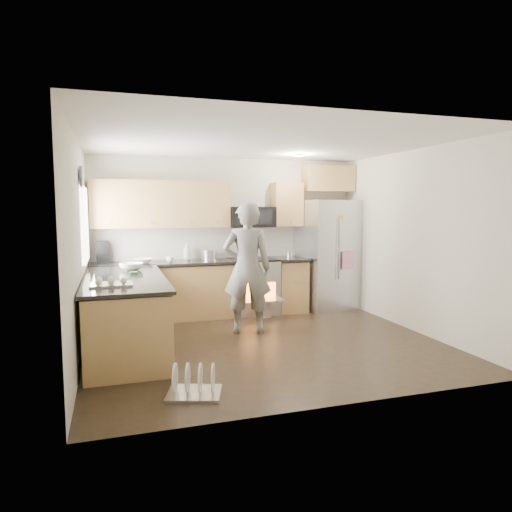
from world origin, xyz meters
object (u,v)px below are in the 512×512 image
object	(u,v)px
refrigerator	(328,255)
person	(247,268)
dish_rack	(194,386)
stove_range	(253,274)

from	to	relation	value
refrigerator	person	xyz separation A→B (m)	(-1.81, -1.12, -0.02)
person	dish_rack	size ratio (longest dim) A/B	3.10
refrigerator	dish_rack	world-z (taller)	refrigerator
refrigerator	dish_rack	xyz separation A→B (m)	(-2.90, -3.08, -0.87)
stove_range	refrigerator	bearing A→B (deg)	0.30
stove_range	person	size ratio (longest dim) A/B	0.96
person	stove_range	bearing A→B (deg)	-95.94
refrigerator	person	size ratio (longest dim) A/B	1.03
stove_range	refrigerator	distance (m)	1.40
person	dish_rack	xyz separation A→B (m)	(-1.10, -1.95, -0.84)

